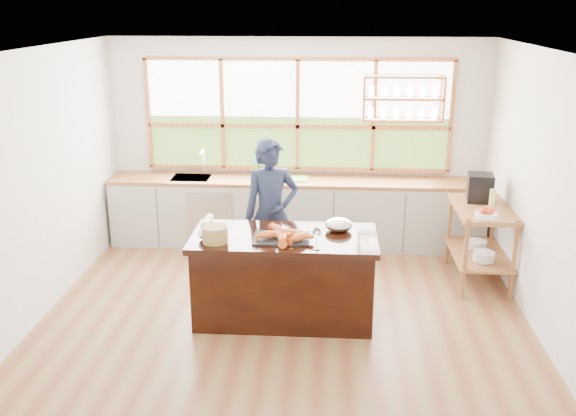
# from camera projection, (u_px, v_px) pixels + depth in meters

# --- Properties ---
(ground_plane) EXTENTS (5.00, 5.00, 0.00)m
(ground_plane) POSITION_uv_depth(u_px,v_px,m) (286.00, 308.00, 6.85)
(ground_plane) COLOR olive
(room_shell) EXTENTS (5.02, 4.52, 2.71)m
(room_shell) POSITION_uv_depth(u_px,v_px,m) (291.00, 137.00, 6.80)
(room_shell) COLOR silver
(room_shell) RESTS_ON ground_plane
(back_counter) EXTENTS (4.90, 0.63, 0.90)m
(back_counter) POSITION_uv_depth(u_px,v_px,m) (295.00, 211.00, 8.55)
(back_counter) COLOR #B5B1AB
(back_counter) RESTS_ON ground_plane
(right_shelf_unit) EXTENTS (0.62, 1.10, 0.90)m
(right_shelf_unit) POSITION_uv_depth(u_px,v_px,m) (481.00, 232.00, 7.37)
(right_shelf_unit) COLOR brown
(right_shelf_unit) RESTS_ON ground_plane
(island) EXTENTS (1.85, 0.90, 0.90)m
(island) POSITION_uv_depth(u_px,v_px,m) (284.00, 277.00, 6.52)
(island) COLOR black
(island) RESTS_ON ground_plane
(cook) EXTENTS (0.72, 0.58, 1.71)m
(cook) POSITION_uv_depth(u_px,v_px,m) (271.00, 214.00, 7.17)
(cook) COLOR #1B233C
(cook) RESTS_ON ground_plane
(potted_plant) EXTENTS (0.17, 0.13, 0.29)m
(potted_plant) POSITION_uv_depth(u_px,v_px,m) (258.00, 167.00, 8.46)
(potted_plant) COLOR slate
(potted_plant) RESTS_ON back_counter
(cutting_board) EXTENTS (0.41, 0.31, 0.01)m
(cutting_board) POSITION_uv_depth(u_px,v_px,m) (293.00, 179.00, 8.42)
(cutting_board) COLOR #67B33D
(cutting_board) RESTS_ON back_counter
(espresso_machine) EXTENTS (0.32, 0.34, 0.32)m
(espresso_machine) POSITION_uv_depth(u_px,v_px,m) (480.00, 188.00, 7.45)
(espresso_machine) COLOR black
(espresso_machine) RESTS_ON right_shelf_unit
(wine_bottle) EXTENTS (0.07, 0.07, 0.25)m
(wine_bottle) POSITION_uv_depth(u_px,v_px,m) (492.00, 200.00, 7.09)
(wine_bottle) COLOR #BDC963
(wine_bottle) RESTS_ON right_shelf_unit
(fruit_bowl) EXTENTS (0.25, 0.25, 0.11)m
(fruit_bowl) POSITION_uv_depth(u_px,v_px,m) (486.00, 213.00, 6.92)
(fruit_bowl) COLOR silver
(fruit_bowl) RESTS_ON right_shelf_unit
(slate_board) EXTENTS (0.56, 0.42, 0.02)m
(slate_board) POSITION_uv_depth(u_px,v_px,m) (282.00, 238.00, 6.29)
(slate_board) COLOR black
(slate_board) RESTS_ON island
(lobster_pile) EXTENTS (0.52, 0.48, 0.08)m
(lobster_pile) POSITION_uv_depth(u_px,v_px,m) (284.00, 235.00, 6.25)
(lobster_pile) COLOR #D4571F
(lobster_pile) RESTS_ON slate_board
(mixing_bowl_left) EXTENTS (0.28, 0.28, 0.14)m
(mixing_bowl_left) POSITION_uv_depth(u_px,v_px,m) (212.00, 233.00, 6.28)
(mixing_bowl_left) COLOR #AEAFB6
(mixing_bowl_left) RESTS_ON island
(mixing_bowl_right) EXTENTS (0.28, 0.28, 0.14)m
(mixing_bowl_right) POSITION_uv_depth(u_px,v_px,m) (339.00, 225.00, 6.52)
(mixing_bowl_right) COLOR #AEAFB6
(mixing_bowl_right) RESTS_ON island
(wine_glass) EXTENTS (0.08, 0.08, 0.22)m
(wine_glass) POSITION_uv_depth(u_px,v_px,m) (317.00, 233.00, 5.98)
(wine_glass) COLOR silver
(wine_glass) RESTS_ON island
(wicker_basket) EXTENTS (0.25, 0.25, 0.16)m
(wicker_basket) POSITION_uv_depth(u_px,v_px,m) (215.00, 234.00, 6.19)
(wicker_basket) COLOR #A5824D
(wicker_basket) RESTS_ON island
(parchment_roll) EXTENTS (0.09, 0.30, 0.08)m
(parchment_roll) POSITION_uv_depth(u_px,v_px,m) (207.00, 222.00, 6.67)
(parchment_roll) COLOR white
(parchment_roll) RESTS_ON island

